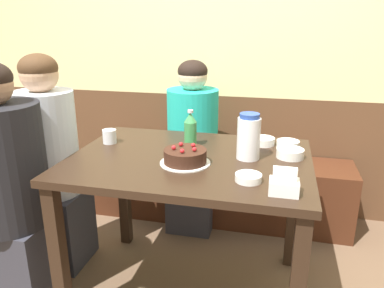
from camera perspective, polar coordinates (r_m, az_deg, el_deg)
back_wall at (r=2.71m, az=5.12°, el=15.40°), size 4.80×0.04×2.50m
bench_seat at (r=2.74m, az=3.83°, el=-6.67°), size 1.85×0.38×0.46m
dining_table at (r=1.82m, az=-0.35°, el=-5.24°), size 1.13×0.84×0.76m
birthday_cake at (r=1.69m, az=-1.09°, el=-1.93°), size 0.23×0.23×0.09m
water_pitcher at (r=1.75m, az=8.63°, el=1.08°), size 0.11×0.11×0.22m
soju_bottle at (r=1.92m, az=-0.25°, el=2.27°), size 0.06×0.06×0.19m
napkin_holder at (r=1.44m, az=13.86°, el=-6.00°), size 0.11×0.08×0.11m
bowl_soup_white at (r=1.83m, az=14.72°, el=-1.37°), size 0.13×0.13×0.04m
bowl_rice_small at (r=1.53m, az=8.59°, el=-5.09°), size 0.11×0.11×0.03m
bowl_side_dish at (r=1.99m, az=10.79°, el=0.44°), size 0.12×0.12×0.04m
bowl_sauce_shallow at (r=1.97m, az=14.41°, el=-0.04°), size 0.12×0.12×0.04m
glass_water_tall at (r=2.03m, az=-12.46°, el=1.14°), size 0.07×0.07×0.07m
person_teal_shirt at (r=2.51m, az=0.10°, el=-1.13°), size 0.33×0.34×1.15m
person_pale_blue_shirt at (r=2.25m, az=-20.70°, el=-3.64°), size 0.34×0.32×1.23m
person_grey_tee at (r=2.00m, az=-26.13°, el=-6.65°), size 0.38×0.38×1.22m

